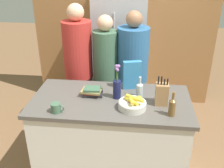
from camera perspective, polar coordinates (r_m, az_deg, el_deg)
name	(u,v)px	position (r m, az deg, el deg)	size (l,w,h in m)	color
kitchen_island	(111,137)	(2.86, -0.22, -11.50)	(1.58, 0.79, 0.93)	silver
back_wall_wood	(124,22)	(4.11, 2.61, 13.25)	(2.78, 0.12, 2.60)	#9E6B3D
refrigerator	(120,52)	(3.86, 1.69, 7.08)	(0.73, 0.62, 1.91)	#B7B7BC
fruit_bowl	(133,104)	(2.44, 4.52, -4.30)	(0.26, 0.26, 0.12)	silver
knife_block	(162,94)	(2.51, 10.77, -2.15)	(0.12, 0.10, 0.29)	#A87A4C
flower_vase	(117,86)	(2.56, 1.09, -0.37)	(0.08, 0.08, 0.36)	#191E4C
cereal_box	(132,75)	(2.76, 4.36, 1.97)	(0.20, 0.10, 0.30)	teal
coffee_mug	(56,108)	(2.42, -12.07, -5.11)	(0.12, 0.09, 0.09)	#42664C
book_stack	(92,92)	(2.66, -4.32, -1.68)	(0.22, 0.16, 0.09)	#232328
bottle_oil	(172,106)	(2.36, 12.95, -4.79)	(0.06, 0.06, 0.23)	brown
bottle_vinegar	(140,90)	(2.60, 6.01, -1.21)	(0.07, 0.07, 0.22)	#B2BCC1
person_at_sink	(79,66)	(3.31, -7.30, 3.97)	(0.35, 0.35, 1.74)	#383842
person_in_blue	(106,72)	(3.27, -1.39, 2.72)	(0.30, 0.30, 1.61)	#383842
person_in_red_tee	(132,71)	(3.27, 4.44, 2.89)	(0.38, 0.38, 1.67)	#383842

